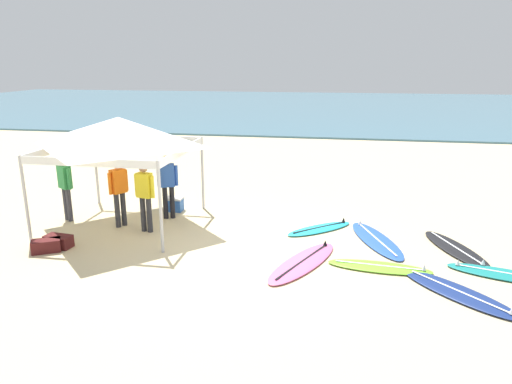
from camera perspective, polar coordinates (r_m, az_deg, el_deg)
The scene contains 17 objects.
ground_plane at distance 10.47m, azimuth -2.43°, elevation -7.17°, with size 80.00×80.00×0.00m, color beige.
sea at distance 43.37m, azimuth 7.27°, elevation 10.31°, with size 80.00×36.00×0.10m, color teal.
canopy_tent at distance 12.02m, azimuth -16.31°, elevation 7.05°, with size 3.33×3.33×2.75m.
surfboard_black at distance 11.38m, azimuth 23.12°, elevation -6.39°, with size 1.39×2.32×0.19m.
surfboard_navy at distance 9.38m, azimuth 23.41°, elevation -11.18°, with size 2.10×2.11×0.19m.
surfboard_cyan at distance 11.80m, azimuth 7.77°, elevation -4.42°, with size 1.77×1.61×0.19m.
surfboard_pink at distance 9.88m, azimuth 5.75°, elevation -8.48°, with size 1.65×2.55×0.19m.
surfboard_blue at distance 11.34m, azimuth 14.40°, elevation -5.65°, with size 1.46×2.53×0.19m.
surfboard_teal at distance 10.51m, azimuth 28.15°, elevation -8.85°, with size 2.26×1.17×0.19m.
surfboard_lime at distance 9.94m, azimuth 14.84°, elevation -8.81°, with size 2.12×0.74×0.19m.
person_orange at distance 12.17m, azimuth -16.36°, elevation 0.40°, with size 0.38×0.48×1.71m.
person_yellow at distance 11.62m, azimuth -13.37°, elevation -0.10°, with size 0.54×0.30×1.71m.
person_green at distance 13.08m, azimuth -22.18°, elevation 0.91°, with size 0.48×0.38×1.71m.
person_blue at distance 12.49m, azimuth -10.68°, elevation 1.16°, with size 0.51×0.35×1.71m.
gear_bag_near_tent at distance 11.36m, azimuth -24.15°, elevation -5.99°, with size 0.60×0.32×0.28m, color #4C1919.
gear_bag_by_pole at distance 11.51m, azimuth -22.89°, elevation -5.55°, with size 0.60×0.32×0.28m, color #4C1919.
cooler_box at distance 13.30m, azimuth -9.96°, elevation -1.45°, with size 0.50×0.36×0.39m.
Camera 1 is at (2.10, -9.41, 4.08)m, focal length 32.89 mm.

